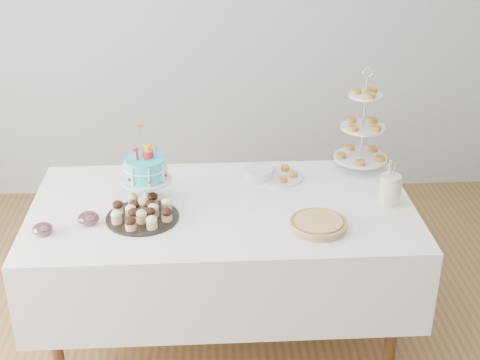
{
  "coord_description": "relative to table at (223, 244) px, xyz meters",
  "views": [
    {
      "loc": [
        -0.08,
        -2.65,
        2.37
      ],
      "look_at": [
        0.09,
        0.3,
        0.91
      ],
      "focal_mm": 50.0,
      "sensor_mm": 36.0,
      "label": 1
    }
  ],
  "objects": [
    {
      "name": "walls",
      "position": [
        0.0,
        -0.3,
        0.81
      ],
      "size": [
        5.04,
        4.04,
        2.7
      ],
      "color": "#AAADB0",
      "rests_on": "floor"
    },
    {
      "name": "table",
      "position": [
        0.0,
        0.0,
        0.0
      ],
      "size": [
        1.92,
        1.02,
        0.77
      ],
      "color": "silver",
      "rests_on": "floor"
    },
    {
      "name": "birthday_cake",
      "position": [
        -0.38,
        0.09,
        0.33
      ],
      "size": [
        0.26,
        0.26,
        0.4
      ],
      "rotation": [
        0.0,
        0.0,
        0.23
      ],
      "color": "silver",
      "rests_on": "table"
    },
    {
      "name": "cupcake_tray",
      "position": [
        -0.39,
        -0.11,
        0.27
      ],
      "size": [
        0.35,
        0.35,
        0.08
      ],
      "color": "black",
      "rests_on": "table"
    },
    {
      "name": "pie",
      "position": [
        0.44,
        -0.25,
        0.25
      ],
      "size": [
        0.28,
        0.28,
        0.04
      ],
      "color": "tan",
      "rests_on": "table"
    },
    {
      "name": "tiered_stand",
      "position": [
        0.78,
        0.4,
        0.47
      ],
      "size": [
        0.3,
        0.3,
        0.58
      ],
      "color": "silver",
      "rests_on": "table"
    },
    {
      "name": "plate_stack",
      "position": [
        0.21,
        0.29,
        0.26
      ],
      "size": [
        0.16,
        0.16,
        0.06
      ],
      "color": "silver",
      "rests_on": "table"
    },
    {
      "name": "pastry_plate",
      "position": [
        0.32,
        0.3,
        0.24
      ],
      "size": [
        0.26,
        0.26,
        0.04
      ],
      "color": "silver",
      "rests_on": "table"
    },
    {
      "name": "jam_bowl_a",
      "position": [
        -0.84,
        -0.23,
        0.25
      ],
      "size": [
        0.09,
        0.09,
        0.06
      ],
      "color": "silver",
      "rests_on": "table"
    },
    {
      "name": "jam_bowl_b",
      "position": [
        -0.64,
        -0.14,
        0.26
      ],
      "size": [
        0.1,
        0.1,
        0.06
      ],
      "color": "silver",
      "rests_on": "table"
    },
    {
      "name": "utensil_pitcher",
      "position": [
        0.84,
        -0.02,
        0.31
      ],
      "size": [
        0.11,
        0.1,
        0.23
      ],
      "rotation": [
        0.0,
        0.0,
        -0.04
      ],
      "color": "white",
      "rests_on": "table"
    }
  ]
}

